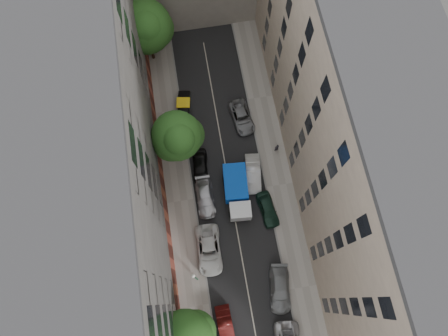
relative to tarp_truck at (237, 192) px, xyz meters
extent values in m
plane|color=#4C4C49|center=(-0.60, 0.33, -1.50)|extent=(120.00, 120.00, 0.00)
cube|color=black|center=(-0.60, 0.33, -1.49)|extent=(8.00, 44.00, 0.02)
cube|color=gray|center=(-6.10, 0.33, -1.43)|extent=(3.00, 44.00, 0.15)
cube|color=gray|center=(4.90, 0.33, -1.43)|extent=(3.00, 44.00, 0.15)
cube|color=#4B4946|center=(-11.60, 0.33, 8.50)|extent=(8.00, 44.00, 20.00)
cube|color=#B8A48F|center=(10.40, 0.33, 8.50)|extent=(8.00, 44.00, 20.00)
cube|color=black|center=(0.00, -0.11, -0.90)|extent=(2.75, 6.05, 0.33)
cube|color=#BCBFC1|center=(0.00, -2.18, 0.08)|extent=(2.31, 1.91, 1.85)
cube|color=blue|center=(0.00, 0.87, 0.24)|extent=(2.70, 4.10, 1.96)
cylinder|color=black|center=(-1.04, -2.18, -1.04)|extent=(0.31, 0.92, 0.92)
cylinder|color=black|center=(1.04, -2.18, -1.04)|extent=(0.31, 0.92, 0.92)
cylinder|color=black|center=(-1.04, 1.64, -1.04)|extent=(0.31, 0.92, 0.92)
cylinder|color=black|center=(1.04, 1.64, -1.04)|extent=(0.31, 0.92, 0.92)
imported|color=#4B100F|center=(-3.40, -13.07, -0.82)|extent=(1.61, 4.21, 1.37)
imported|color=silver|center=(-3.85, -5.47, -0.76)|extent=(2.74, 5.49, 1.49)
imported|color=#B6B5BA|center=(-3.40, 0.13, -0.82)|extent=(1.95, 4.68, 1.35)
imported|color=black|center=(-3.40, 3.73, -0.80)|extent=(2.04, 4.28, 1.41)
imported|color=black|center=(-4.20, 11.33, -0.85)|extent=(1.99, 4.13, 1.30)
imported|color=slate|center=(2.58, -10.47, -0.79)|extent=(2.72, 5.14, 1.42)
imported|color=#152F23|center=(3.00, -2.27, -0.81)|extent=(2.15, 4.25, 1.39)
imported|color=silver|center=(2.20, 1.93, -0.76)|extent=(2.10, 4.67, 1.49)
imported|color=slate|center=(2.20, 8.89, -0.86)|extent=(2.76, 4.88, 1.29)
cylinder|color=#382619|center=(-7.00, -13.20, -0.07)|extent=(0.36, 0.36, 2.56)
sphere|color=#1D4717|center=(-6.10, -12.80, 3.04)|extent=(3.81, 3.81, 3.81)
cylinder|color=#382619|center=(-5.20, 5.33, 0.14)|extent=(0.36, 0.36, 2.98)
cylinder|color=#382619|center=(-5.20, 5.33, 2.69)|extent=(0.24, 0.24, 2.13)
sphere|color=#1D4717|center=(-5.20, 5.33, 4.77)|extent=(5.08, 5.08, 5.08)
sphere|color=#1D4717|center=(-4.30, 5.73, 3.75)|extent=(3.81, 3.81, 3.81)
sphere|color=#1D4717|center=(-5.90, 4.83, 4.17)|extent=(3.56, 3.56, 3.56)
sphere|color=#1D4717|center=(-5.00, 4.53, 5.88)|extent=(3.30, 3.30, 3.30)
cylinder|color=#382619|center=(-7.00, 18.93, 0.06)|extent=(0.36, 0.36, 2.83)
cylinder|color=#382619|center=(-7.00, 18.93, 2.49)|extent=(0.24, 0.24, 2.02)
sphere|color=#1D4717|center=(-7.00, 18.93, 4.47)|extent=(6.02, 6.02, 6.02)
sphere|color=#1D4717|center=(-6.10, 19.33, 3.50)|extent=(4.51, 4.51, 4.51)
sphere|color=#1D4717|center=(-7.70, 18.43, 3.91)|extent=(4.21, 4.21, 4.21)
sphere|color=#1D4717|center=(-6.80, 18.13, 5.52)|extent=(3.91, 3.91, 3.91)
cylinder|color=#195936|center=(-5.48, -8.13, 1.56)|extent=(0.14, 0.14, 5.82)
sphere|color=silver|center=(-5.48, -8.13, 4.57)|extent=(0.36, 0.36, 0.36)
imported|color=black|center=(5.36, 4.41, -0.60)|extent=(0.63, 0.51, 1.50)
camera|label=1|loc=(-3.15, -10.66, 41.00)|focal=32.00mm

